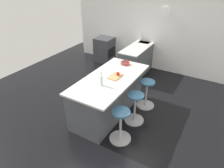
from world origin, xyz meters
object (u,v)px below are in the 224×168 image
object	(u,v)px
oven_range	(105,49)
stool_middle	(135,109)
stool_by_window	(146,95)
fruit_bowl	(125,63)
stool_near_camera	(120,126)
cutting_board	(115,76)
kitchen_island	(108,95)
apple_red	(118,74)
water_bottle	(101,80)

from	to	relation	value
oven_range	stool_middle	xyz separation A→B (m)	(2.58, 2.41, -0.10)
stool_by_window	fruit_bowl	distance (m)	0.94
stool_near_camera	cutting_board	xyz separation A→B (m)	(-0.76, -0.56, 0.61)
kitchen_island	fruit_bowl	distance (m)	0.95
oven_range	stool_near_camera	size ratio (longest dim) A/B	1.24
oven_range	stool_near_camera	distance (m)	4.04
stool_middle	kitchen_island	bearing A→B (deg)	-90.00
stool_near_camera	apple_red	bearing A→B (deg)	-147.46
kitchen_island	apple_red	distance (m)	0.57
stool_middle	apple_red	bearing A→B (deg)	-107.16
kitchen_island	apple_red	world-z (taller)	apple_red
apple_red	stool_by_window	bearing A→B (deg)	133.52
oven_range	kitchen_island	bearing A→B (deg)	33.86
oven_range	stool_middle	distance (m)	3.53
stool_by_window	stool_near_camera	world-z (taller)	same
apple_red	fruit_bowl	distance (m)	0.66
cutting_board	fruit_bowl	distance (m)	0.71
kitchen_island	water_bottle	xyz separation A→B (m)	(0.36, 0.06, 0.58)
apple_red	water_bottle	xyz separation A→B (m)	(0.53, -0.09, 0.06)
oven_range	stool_by_window	bearing A→B (deg)	51.49
oven_range	stool_near_camera	bearing A→B (deg)	36.61
kitchen_island	cutting_board	xyz separation A→B (m)	(-0.10, 0.12, 0.47)
stool_near_camera	stool_middle	bearing A→B (deg)	180.00
stool_by_window	stool_near_camera	distance (m)	1.32
stool_middle	stool_near_camera	xyz separation A→B (m)	(0.66, 0.00, 0.00)
water_bottle	apple_red	bearing A→B (deg)	170.37
apple_red	stool_near_camera	bearing A→B (deg)	32.54
stool_middle	cutting_board	world-z (taller)	cutting_board
kitchen_island	apple_red	xyz separation A→B (m)	(-0.16, 0.15, 0.52)
stool_middle	fruit_bowl	world-z (taller)	fruit_bowl
kitchen_island	water_bottle	bearing A→B (deg)	9.60
cutting_board	fruit_bowl	size ratio (longest dim) A/B	1.62
kitchen_island	fruit_bowl	bearing A→B (deg)	179.91
fruit_bowl	kitchen_island	bearing A→B (deg)	-0.09
oven_range	stool_middle	bearing A→B (deg)	43.04
apple_red	water_bottle	world-z (taller)	water_bottle
stool_near_camera	apple_red	world-z (taller)	apple_red
apple_red	fruit_bowl	xyz separation A→B (m)	(-0.64, -0.15, -0.02)
stool_by_window	cutting_board	distance (m)	1.00
stool_near_camera	water_bottle	distance (m)	0.99
fruit_bowl	stool_by_window	bearing A→B (deg)	78.09
cutting_board	water_bottle	bearing A→B (deg)	-6.72
stool_by_window	kitchen_island	bearing A→B (deg)	-45.65
cutting_board	water_bottle	distance (m)	0.48
stool_by_window	stool_middle	world-z (taller)	same
stool_by_window	apple_red	bearing A→B (deg)	-46.48
apple_red	water_bottle	distance (m)	0.54
oven_range	apple_red	size ratio (longest dim) A/B	10.39
oven_range	cutting_board	bearing A→B (deg)	36.71
cutting_board	water_bottle	world-z (taller)	water_bottle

